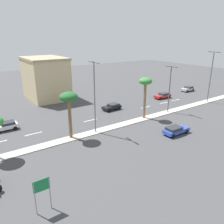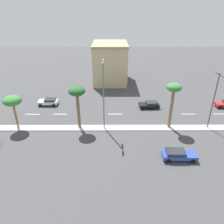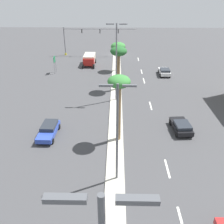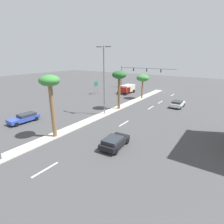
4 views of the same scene
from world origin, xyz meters
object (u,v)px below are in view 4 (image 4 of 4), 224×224
palm_tree_rear (119,77)px  sedan_white_mid (178,104)px  palm_tree_right (143,78)px  box_truck (127,89)px  palm_tree_outboard (50,86)px  sedan_blue_trailing (24,118)px  traffic_signal_gantry (135,74)px  sedan_black_leading (114,142)px  directional_road_sign (96,85)px  street_lamp_mid (104,76)px

palm_tree_rear → sedan_white_mid: 13.16m
palm_tree_right → box_truck: bearing=-30.2°
palm_tree_outboard → sedan_blue_trailing: bearing=-5.5°
traffic_signal_gantry → sedan_black_leading: 39.54m
sedan_white_mid → box_truck: size_ratio=0.69×
directional_road_sign → palm_tree_outboard: bearing=118.0°
sedan_blue_trailing → sedan_black_leading: (-16.15, -1.24, -0.02)m
directional_road_sign → street_lamp_mid: (-12.36, 12.84, 4.25)m
traffic_signal_gantry → directional_road_sign: bearing=73.0°
street_lamp_mid → sedan_blue_trailing: 14.34m
palm_tree_right → box_truck: size_ratio=1.00×
street_lamp_mid → sedan_white_mid: bearing=-128.6°
palm_tree_rear → palm_tree_outboard: size_ratio=0.93×
palm_tree_rear → palm_tree_outboard: palm_tree_outboard is taller
palm_tree_right → sedan_black_leading: 25.38m
palm_tree_right → box_truck: palm_tree_right is taller
palm_tree_outboard → sedan_black_leading: palm_tree_outboard is taller
directional_road_sign → sedan_black_leading: size_ratio=0.81×
palm_tree_right → palm_tree_outboard: size_ratio=0.73×
traffic_signal_gantry → street_lamp_mid: street_lamp_mid is taller
traffic_signal_gantry → palm_tree_right: bearing=124.8°
traffic_signal_gantry → directional_road_sign: traffic_signal_gantry is taller
palm_tree_outboard → traffic_signal_gantry: bearing=-77.5°
palm_tree_right → street_lamp_mid: bearing=88.8°
palm_tree_outboard → sedan_blue_trailing: (8.37, -0.81, -5.84)m
palm_tree_right → sedan_black_leading: palm_tree_right is taller
street_lamp_mid → sedan_white_mid: street_lamp_mid is taller
traffic_signal_gantry → box_truck: size_ratio=3.14×
palm_tree_right → palm_tree_rear: (-0.04, 10.52, 1.28)m
palm_tree_outboard → sedan_white_mid: 25.47m
directional_road_sign → palm_tree_right: 13.05m
palm_tree_right → palm_tree_rear: bearing=90.2°
palm_tree_rear → directional_road_sign: bearing=-34.1°
street_lamp_mid → sedan_white_mid: size_ratio=2.87×
street_lamp_mid → box_truck: (6.02, -18.43, -5.43)m
sedan_white_mid → box_truck: (15.55, -6.48, 0.52)m
palm_tree_outboard → street_lamp_mid: size_ratio=0.68×
sedan_white_mid → sedan_black_leading: sedan_white_mid is taller
traffic_signal_gantry → street_lamp_mid: bearing=106.8°
palm_tree_rear → street_lamp_mid: 4.28m
sedan_black_leading → sedan_white_mid: bearing=-93.8°
traffic_signal_gantry → sedan_white_mid: (-17.60, 14.88, -3.82)m
box_truck → street_lamp_mid: bearing=108.1°
sedan_white_mid → sedan_black_leading: size_ratio=0.95×
palm_tree_outboard → palm_tree_rear: bearing=-90.1°
palm_tree_rear → street_lamp_mid: street_lamp_mid is taller
palm_tree_outboard → box_truck: 30.65m
directional_road_sign → palm_tree_outboard: 27.38m
palm_tree_outboard → street_lamp_mid: bearing=-88.3°
palm_tree_right → palm_tree_outboard: palm_tree_outboard is taller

